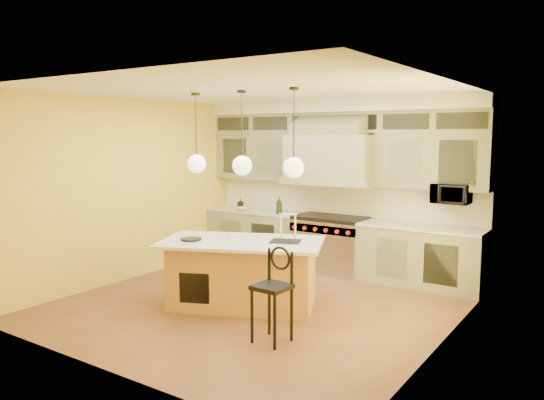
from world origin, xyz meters
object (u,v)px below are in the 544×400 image
Objects in this scene: kitchen_island at (243,272)px; microwave at (451,194)px; counter_stool at (273,289)px; range at (330,244)px.

microwave reaches higher than kitchen_island.
microwave is (1.05, 3.19, 0.84)m from counter_stool.
counter_stool is at bearing -73.72° from range.
range is at bearing 63.49° from kitchen_island.
counter_stool is (0.90, -3.09, 0.12)m from range.
counter_stool is at bearing -108.17° from microwave.
range is 2.21× the size of microwave.
microwave is at bearing 3.12° from range.
range is 2.18m from microwave.
range is 3.22m from counter_stool.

